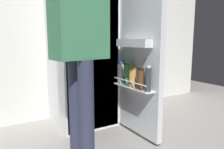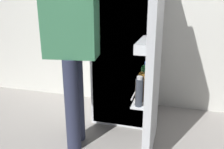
# 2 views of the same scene
# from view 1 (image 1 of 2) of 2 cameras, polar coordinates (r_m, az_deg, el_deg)

# --- Properties ---
(ground_plane) EXTENTS (6.30, 6.30, 0.00)m
(ground_plane) POSITION_cam_1_polar(r_m,az_deg,el_deg) (2.13, -1.35, -16.81)
(ground_plane) COLOR gray
(kitchen_wall) EXTENTS (4.40, 0.10, 2.49)m
(kitchen_wall) POSITION_cam_1_polar(r_m,az_deg,el_deg) (2.76, -11.26, 15.48)
(kitchen_wall) COLOR silver
(kitchen_wall) RESTS_ON ground_plane
(refrigerator) EXTENTS (0.66, 1.21, 1.72)m
(refrigerator) POSITION_cam_1_polar(r_m,az_deg,el_deg) (2.37, -6.86, 7.31)
(refrigerator) COLOR silver
(refrigerator) RESTS_ON ground_plane
(person) EXTENTS (0.58, 0.67, 1.58)m
(person) POSITION_cam_1_polar(r_m,az_deg,el_deg) (1.67, -8.16, 9.21)
(person) COLOR #2D334C
(person) RESTS_ON ground_plane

